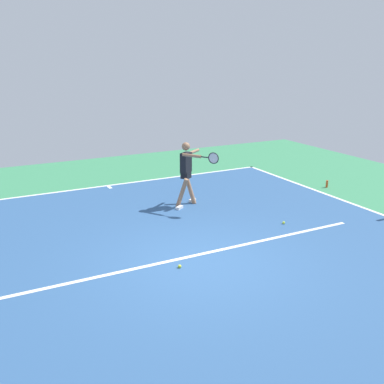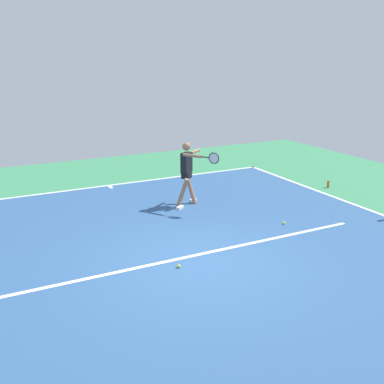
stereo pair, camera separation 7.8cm
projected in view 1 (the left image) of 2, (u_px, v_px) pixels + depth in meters
The scene contains 9 objects.
ground_plane at pixel (200, 262), 8.69m from camera, with size 20.36×20.36×0.00m, color #388456.
court_surface at pixel (200, 262), 8.69m from camera, with size 10.95×12.32×0.00m, color #2D5484.
court_line_baseline_near at pixel (108, 186), 13.89m from camera, with size 10.95×0.10×0.01m, color white.
court_line_service at pixel (193, 256), 8.95m from camera, with size 8.22×0.10×0.01m, color white.
court_line_centre_mark at pixel (110, 187), 13.72m from camera, with size 0.10×0.30×0.01m, color white.
tennis_player at pixel (187, 170), 11.77m from camera, with size 1.03×1.38×1.74m.
tennis_ball_far_corner at pixel (284, 223), 10.68m from camera, with size 0.07×0.07×0.07m, color #C6E53D.
tennis_ball_by_baseline at pixel (180, 266), 8.44m from camera, with size 0.07×0.07×0.07m, color #CCE033.
water_bottle at pixel (327, 184), 13.68m from camera, with size 0.07×0.07×0.22m, color #D84C1E.
Camera 1 is at (3.77, 6.97, 3.82)m, focal length 41.62 mm.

